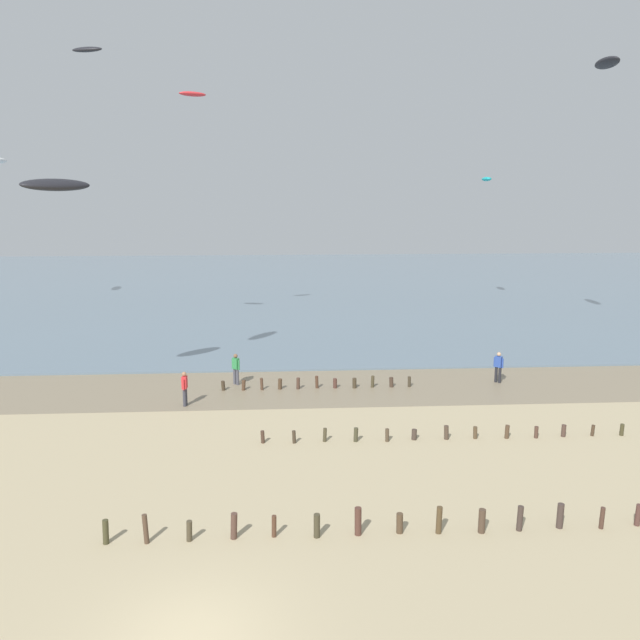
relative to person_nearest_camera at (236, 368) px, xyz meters
name	(u,v)px	position (x,y,z in m)	size (l,w,h in m)	color
ground_plane	(191,637)	(0.27, -20.38, -0.92)	(160.00, 160.00, 0.00)	tan
wet_sand_strip	(240,389)	(0.27, -0.90, -0.91)	(120.00, 6.65, 0.01)	#84755B
sea	(261,286)	(0.27, 37.43, -0.87)	(160.00, 70.00, 0.10)	slate
groyne_near	(447,521)	(7.47, -16.04, -0.53)	(20.35, 0.37, 0.92)	#3E3B23
groyne_mid	(447,433)	(9.41, -8.52, -0.65)	(15.52, 0.34, 0.62)	#423024
groyne_far	(318,383)	(4.39, -1.00, -0.63)	(10.09, 0.33, 0.68)	#3E3223
person_nearest_camera	(236,368)	(0.00, 0.00, 0.00)	(0.45, 0.41, 1.71)	#4C4C56
person_mid_beach	(185,388)	(-2.25, -3.40, 0.00)	(0.25, 0.57, 1.71)	#383842
person_by_waterline	(498,366)	(14.27, -0.50, 0.00)	(0.43, 0.43, 1.71)	#232328
kite_aloft_0	(607,63)	(23.03, 7.70, 17.26)	(3.09, 0.99, 0.50)	black
kite_aloft_2	(487,179)	(20.57, 22.99, 10.43)	(2.28, 0.73, 0.36)	#19B2B7
kite_aloft_3	(192,94)	(-3.58, 14.37, 16.11)	(1.98, 0.63, 0.32)	red
kite_aloft_5	(87,49)	(-9.01, 8.21, 17.75)	(1.96, 0.63, 0.31)	black
kite_aloft_6	(56,185)	(-7.92, -2.57, 9.66)	(3.29, 1.05, 0.53)	black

